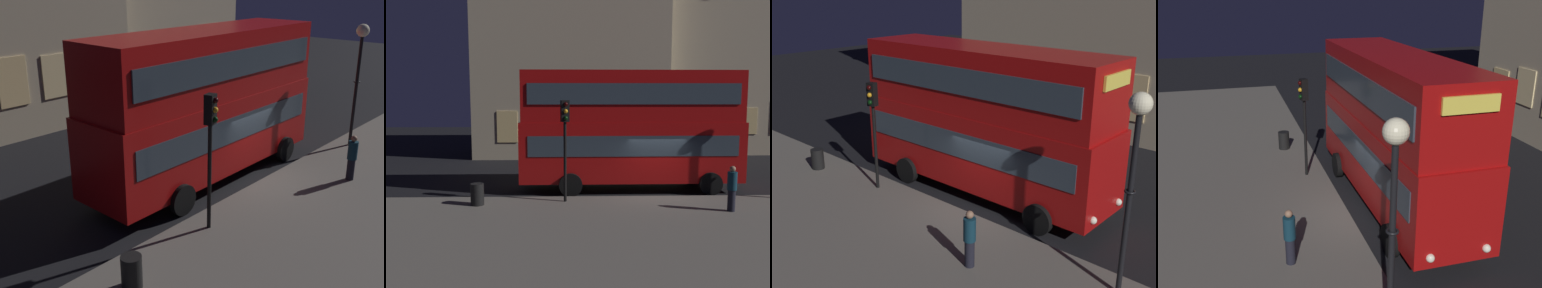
% 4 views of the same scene
% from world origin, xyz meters
% --- Properties ---
extents(ground_plane, '(80.00, 80.00, 0.00)m').
position_xyz_m(ground_plane, '(0.00, 0.00, 0.00)').
color(ground_plane, black).
extents(sidewalk_slab, '(44.00, 9.85, 0.12)m').
position_xyz_m(sidewalk_slab, '(0.00, -5.45, 0.06)').
color(sidewalk_slab, '#5B564F').
rests_on(sidewalk_slab, ground).
extents(building_with_clock, '(13.46, 7.30, 18.19)m').
position_xyz_m(building_with_clock, '(-3.62, 13.79, 9.10)').
color(building_with_clock, tan).
rests_on(building_with_clock, ground).
extents(building_plain_facade, '(14.55, 7.36, 19.57)m').
position_xyz_m(building_plain_facade, '(7.53, 15.54, 9.79)').
color(building_plain_facade, tan).
rests_on(building_plain_facade, ground).
extents(double_decker_bus, '(10.17, 2.98, 5.47)m').
position_xyz_m(double_decker_bus, '(-1.00, 1.30, 3.04)').
color(double_decker_bus, '#9E0C0C').
rests_on(double_decker_bus, ground).
extents(traffic_light_near_kerb, '(0.37, 0.39, 4.07)m').
position_xyz_m(traffic_light_near_kerb, '(-3.98, -1.37, 3.04)').
color(traffic_light_near_kerb, black).
rests_on(traffic_light_near_kerb, sidewalk_slab).
extents(pedestrian, '(0.35, 0.35, 1.69)m').
position_xyz_m(pedestrian, '(2.16, -2.95, 0.99)').
color(pedestrian, black).
rests_on(pedestrian, sidewalk_slab).
extents(litter_bin, '(0.52, 0.52, 0.85)m').
position_xyz_m(litter_bin, '(-7.42, -1.82, 0.54)').
color(litter_bin, black).
rests_on(litter_bin, sidewalk_slab).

